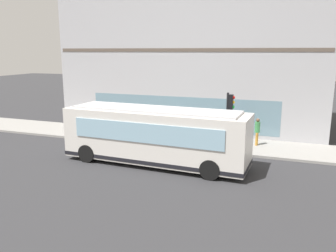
{
  "coord_description": "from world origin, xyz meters",
  "views": [
    {
      "loc": [
        -16.9,
        -7.54,
        6.03
      ],
      "look_at": [
        2.22,
        -0.61,
        1.56
      ],
      "focal_mm": 36.63,
      "sensor_mm": 36.0,
      "label": 1
    }
  ],
  "objects_px": {
    "city_bus_nearside": "(155,136)",
    "traffic_light_near_corner": "(230,111)",
    "fire_hydrant": "(169,129)",
    "pedestrian_walking_along_curb": "(93,121)",
    "pedestrian_near_building_entrance": "(257,130)",
    "pedestrian_by_light_pole": "(237,125)",
    "newspaper_vending_box": "(121,131)"
  },
  "relations": [
    {
      "from": "pedestrian_near_building_entrance",
      "to": "pedestrian_by_light_pole",
      "type": "bearing_deg",
      "value": 56.16
    },
    {
      "from": "city_bus_nearside",
      "to": "traffic_light_near_corner",
      "type": "height_order",
      "value": "traffic_light_near_corner"
    },
    {
      "from": "fire_hydrant",
      "to": "traffic_light_near_corner",
      "type": "bearing_deg",
      "value": -121.28
    },
    {
      "from": "traffic_light_near_corner",
      "to": "fire_hydrant",
      "type": "xyz_separation_m",
      "value": [
        2.91,
        4.8,
        -2.08
      ]
    },
    {
      "from": "traffic_light_near_corner",
      "to": "pedestrian_walking_along_curb",
      "type": "xyz_separation_m",
      "value": [
        1.16,
        10.06,
        -1.53
      ]
    },
    {
      "from": "pedestrian_near_building_entrance",
      "to": "pedestrian_walking_along_curb",
      "type": "relative_size",
      "value": 1.09
    },
    {
      "from": "traffic_light_near_corner",
      "to": "pedestrian_by_light_pole",
      "type": "relative_size",
      "value": 1.97
    },
    {
      "from": "pedestrian_by_light_pole",
      "to": "newspaper_vending_box",
      "type": "height_order",
      "value": "pedestrian_by_light_pole"
    },
    {
      "from": "city_bus_nearside",
      "to": "fire_hydrant",
      "type": "bearing_deg",
      "value": 12.57
    },
    {
      "from": "fire_hydrant",
      "to": "pedestrian_walking_along_curb",
      "type": "bearing_deg",
      "value": 108.39
    },
    {
      "from": "traffic_light_near_corner",
      "to": "pedestrian_walking_along_curb",
      "type": "relative_size",
      "value": 2.2
    },
    {
      "from": "traffic_light_near_corner",
      "to": "fire_hydrant",
      "type": "bearing_deg",
      "value": 58.72
    },
    {
      "from": "city_bus_nearside",
      "to": "pedestrian_near_building_entrance",
      "type": "bearing_deg",
      "value": -43.09
    },
    {
      "from": "city_bus_nearside",
      "to": "pedestrian_walking_along_curb",
      "type": "height_order",
      "value": "city_bus_nearside"
    },
    {
      "from": "traffic_light_near_corner",
      "to": "newspaper_vending_box",
      "type": "height_order",
      "value": "traffic_light_near_corner"
    },
    {
      "from": "traffic_light_near_corner",
      "to": "pedestrian_near_building_entrance",
      "type": "bearing_deg",
      "value": -39.16
    },
    {
      "from": "fire_hydrant",
      "to": "pedestrian_by_light_pole",
      "type": "distance_m",
      "value": 4.94
    },
    {
      "from": "fire_hydrant",
      "to": "newspaper_vending_box",
      "type": "relative_size",
      "value": 0.82
    },
    {
      "from": "city_bus_nearside",
      "to": "pedestrian_by_light_pole",
      "type": "relative_size",
      "value": 5.7
    },
    {
      "from": "newspaper_vending_box",
      "to": "pedestrian_near_building_entrance",
      "type": "bearing_deg",
      "value": -83.35
    },
    {
      "from": "fire_hydrant",
      "to": "pedestrian_by_light_pole",
      "type": "height_order",
      "value": "pedestrian_by_light_pole"
    },
    {
      "from": "traffic_light_near_corner",
      "to": "fire_hydrant",
      "type": "relative_size",
      "value": 4.73
    },
    {
      "from": "traffic_light_near_corner",
      "to": "pedestrian_by_light_pole",
      "type": "xyz_separation_m",
      "value": [
        2.76,
        -0.1,
        -1.41
      ]
    },
    {
      "from": "pedestrian_near_building_entrance",
      "to": "newspaper_vending_box",
      "type": "bearing_deg",
      "value": 96.65
    },
    {
      "from": "traffic_light_near_corner",
      "to": "pedestrian_near_building_entrance",
      "type": "xyz_separation_m",
      "value": [
        1.83,
        -1.49,
        -1.44
      ]
    },
    {
      "from": "pedestrian_walking_along_curb",
      "to": "pedestrian_near_building_entrance",
      "type": "bearing_deg",
      "value": -86.7
    },
    {
      "from": "fire_hydrant",
      "to": "newspaper_vending_box",
      "type": "bearing_deg",
      "value": 127.01
    },
    {
      "from": "pedestrian_walking_along_curb",
      "to": "traffic_light_near_corner",
      "type": "bearing_deg",
      "value": -96.59
    },
    {
      "from": "pedestrian_near_building_entrance",
      "to": "traffic_light_near_corner",
      "type": "bearing_deg",
      "value": 140.84
    },
    {
      "from": "city_bus_nearside",
      "to": "pedestrian_walking_along_curb",
      "type": "relative_size",
      "value": 6.38
    },
    {
      "from": "city_bus_nearside",
      "to": "traffic_light_near_corner",
      "type": "distance_m",
      "value": 4.9
    },
    {
      "from": "city_bus_nearside",
      "to": "fire_hydrant",
      "type": "xyz_separation_m",
      "value": [
        6.3,
        1.4,
        -1.04
      ]
    }
  ]
}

